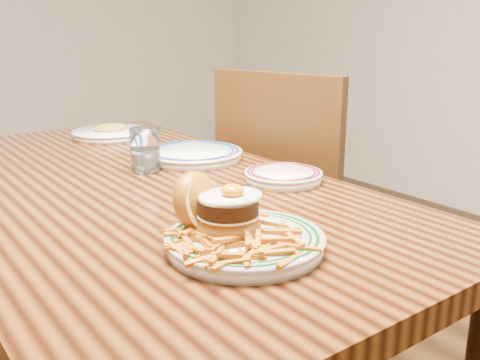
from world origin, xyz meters
TOP-DOWN VIEW (x-y plane):
  - table at (0.00, 0.00)m, footprint 0.85×1.60m
  - chair_right at (0.63, 0.08)m, footprint 0.56×0.56m
  - main_plate at (-0.03, -0.48)m, footprint 0.27×0.29m
  - side_plate at (0.30, -0.22)m, footprint 0.19×0.19m
  - rear_plate at (0.25, 0.10)m, footprint 0.28×0.28m
  - water_glass at (0.08, 0.07)m, footprint 0.08×0.08m
  - far_plate at (0.19, 0.55)m, footprint 0.26×0.26m

SIDE VIEW (x-z plane):
  - chair_right at x=0.63m, z-range 0.04..1.02m
  - table at x=0.00m, z-range 0.29..1.04m
  - far_plate at x=0.19m, z-range 0.74..0.79m
  - side_plate at x=0.30m, z-range 0.75..0.78m
  - rear_plate at x=0.25m, z-range 0.75..0.78m
  - main_plate at x=-0.03m, z-range 0.72..0.85m
  - water_glass at x=0.08m, z-range 0.74..0.86m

